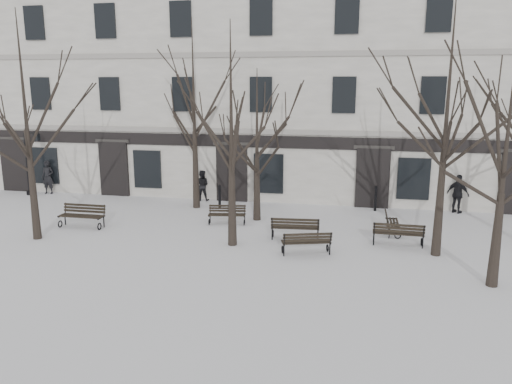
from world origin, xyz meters
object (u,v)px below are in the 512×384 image
(bench_3, at_px, (227,214))
(bench_5, at_px, (391,222))
(tree_0, at_px, (24,99))
(bench_2, at_px, (398,233))
(lamp_post, at_px, (31,158))
(bench_1, at_px, (306,242))
(tree_1, at_px, (231,109))
(bench_0, at_px, (82,215))
(bench_4, at_px, (295,227))
(tree_3, at_px, (507,145))
(tree_2, at_px, (448,97))

(bench_3, relative_size, bench_5, 1.02)
(tree_0, height_order, bench_2, tree_0)
(bench_5, relative_size, lamp_post, 0.46)
(tree_0, distance_m, bench_1, 11.59)
(bench_2, bearing_deg, bench_5, -83.40)
(bench_5, bearing_deg, tree_1, 114.89)
(bench_0, bearing_deg, bench_3, 16.43)
(bench_1, relative_size, bench_4, 0.96)
(tree_1, bearing_deg, tree_0, -174.31)
(bench_0, bearing_deg, bench_5, 7.85)
(bench_3, distance_m, bench_4, 3.57)
(bench_4, bearing_deg, tree_0, 5.76)
(tree_1, distance_m, bench_5, 8.00)
(bench_1, xyz_separation_m, lamp_post, (-15.50, 6.69, 1.56))
(tree_3, height_order, lamp_post, tree_3)
(bench_4, distance_m, lamp_post, 15.81)
(bench_2, xyz_separation_m, bench_4, (-3.85, -0.02, 0.00))
(bench_0, distance_m, bench_1, 9.74)
(tree_0, relative_size, bench_2, 4.60)
(lamp_post, bearing_deg, tree_1, -25.94)
(bench_2, height_order, bench_3, bench_2)
(tree_2, bearing_deg, bench_4, 171.57)
(bench_1, bearing_deg, bench_2, -170.00)
(tree_3, bearing_deg, tree_2, 116.21)
(tree_0, bearing_deg, tree_2, 4.18)
(tree_0, distance_m, bench_0, 5.25)
(tree_3, height_order, bench_0, tree_3)
(tree_2, xyz_separation_m, bench_2, (-1.25, 0.77, -4.99))
(bench_1, relative_size, bench_3, 1.10)
(bench_3, bearing_deg, bench_0, -172.78)
(bench_3, bearing_deg, tree_2, -25.39)
(bench_4, bearing_deg, bench_1, 105.70)
(tree_3, bearing_deg, bench_3, 152.42)
(tree_1, relative_size, tree_3, 1.19)
(bench_2, bearing_deg, bench_3, -12.09)
(tree_2, xyz_separation_m, bench_4, (-5.10, 0.76, -4.98))
(tree_2, distance_m, bench_3, 9.98)
(tree_1, relative_size, tree_2, 0.92)
(tree_3, relative_size, bench_5, 4.21)
(tree_1, height_order, bench_4, tree_1)
(tree_0, height_order, bench_5, tree_0)
(tree_3, distance_m, bench_4, 8.07)
(tree_3, relative_size, bench_0, 3.56)
(tree_3, height_order, bench_3, tree_3)
(tree_3, distance_m, bench_2, 5.59)
(tree_3, distance_m, bench_3, 11.38)
(tree_2, relative_size, bench_4, 4.62)
(bench_2, bearing_deg, tree_3, 128.21)
(tree_2, bearing_deg, tree_0, -175.82)
(bench_1, distance_m, bench_5, 4.51)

